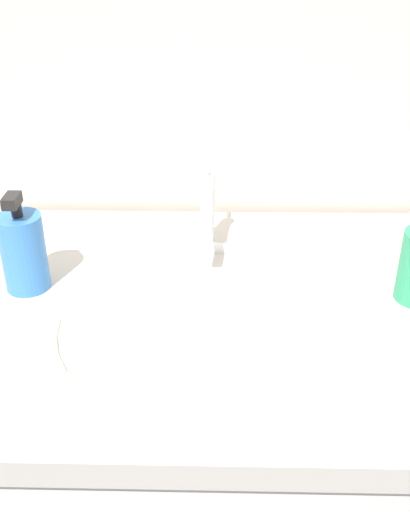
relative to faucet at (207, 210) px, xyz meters
The scene contains 5 objects.
tiled_wall_back 0.28m from the faucet, 91.83° to the left, with size 2.38×0.04×2.40m, color beige.
vanity_counter 0.55m from the faucet, 92.16° to the right, with size 1.18×0.61×0.92m.
sink_basin 0.24m from the faucet, 90.00° to the right, with size 0.45×0.45×0.11m.
faucet is the anchor object (origin of this frame).
soap_dispenser 0.30m from the faucet, 155.36° to the right, with size 0.07×0.07×0.16m.
Camera 1 is at (0.02, -0.75, 1.41)m, focal length 42.72 mm.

